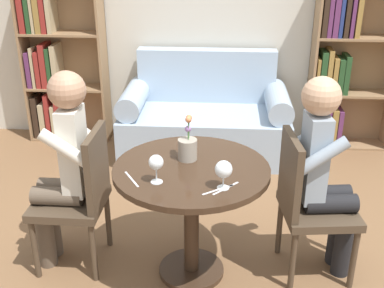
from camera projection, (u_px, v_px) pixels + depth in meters
name	position (u px, v px, depth m)	size (l,w,h in m)	color
ground_plane	(191.00, 271.00, 3.00)	(16.00, 16.00, 0.00)	brown
back_wall	(208.00, 0.00, 4.46)	(5.20, 0.05, 2.70)	beige
round_table	(191.00, 191.00, 2.76)	(0.89, 0.89, 0.73)	#382619
couch	(205.00, 120.00, 4.50)	(1.53, 0.80, 0.92)	#9EB2C6
bookshelf_left	(55.00, 62.00, 4.65)	(0.78, 0.28, 1.59)	#93704C
bookshelf_right	(342.00, 67.00, 4.47)	(0.78, 0.28, 1.59)	#93704C
chair_left	(80.00, 193.00, 2.90)	(0.43, 0.43, 0.90)	#473828
chair_right	(308.00, 201.00, 2.82)	(0.47, 0.47, 0.90)	#473828
person_left	(63.00, 165.00, 2.83)	(0.42, 0.34, 1.25)	brown
person_right	(325.00, 172.00, 2.75)	(0.44, 0.37, 1.24)	black
wine_glass_left	(156.00, 163.00, 2.49)	(0.08, 0.08, 0.16)	white
wine_glass_right	(224.00, 170.00, 2.44)	(0.09, 0.09, 0.15)	white
flower_vase	(188.00, 147.00, 2.76)	(0.11, 0.11, 0.27)	#9E9384
knife_left_setting	(226.00, 188.00, 2.47)	(0.14, 0.15, 0.00)	silver
fork_left_setting	(218.00, 190.00, 2.46)	(0.16, 0.12, 0.00)	silver
knife_right_setting	(132.00, 179.00, 2.57)	(0.11, 0.17, 0.00)	silver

